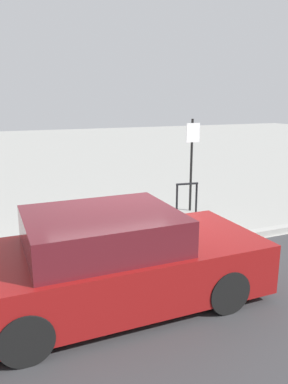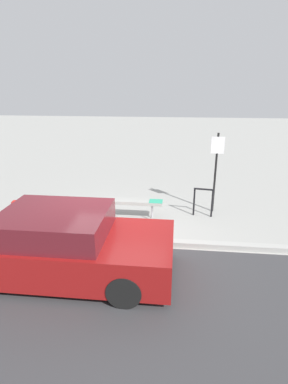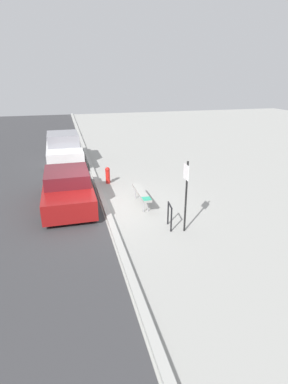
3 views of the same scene
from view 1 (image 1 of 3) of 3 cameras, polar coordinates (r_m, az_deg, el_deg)
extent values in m
plane|color=#9E9E99|center=(6.77, -2.40, -10.08)|extent=(60.00, 60.00, 0.00)
cube|color=#A8A8A3|center=(6.74, -2.40, -9.58)|extent=(60.00, 0.20, 0.13)
cylinder|color=#99999E|center=(7.71, -9.65, -5.39)|extent=(0.04, 0.04, 0.46)
cylinder|color=#99999E|center=(8.08, -0.53, -4.28)|extent=(0.04, 0.04, 0.46)
cylinder|color=#99999E|center=(7.87, -9.93, -5.00)|extent=(0.04, 0.04, 0.46)
cylinder|color=#99999E|center=(8.23, -0.97, -3.94)|extent=(0.04, 0.04, 0.46)
cube|color=#999993|center=(7.87, -5.21, -2.76)|extent=(1.88, 0.32, 0.09)
cube|color=teal|center=(8.10, -0.10, -1.85)|extent=(0.36, 0.31, 0.01)
cylinder|color=black|center=(8.96, 5.03, -1.35)|extent=(0.05, 0.05, 0.80)
cylinder|color=black|center=(9.14, 7.98, -1.12)|extent=(0.05, 0.05, 0.80)
cylinder|color=black|center=(8.95, 6.59, 1.24)|extent=(0.55, 0.12, 0.05)
cylinder|color=black|center=(9.37, 7.21, 3.98)|extent=(0.06, 0.06, 2.30)
cube|color=white|center=(9.23, 7.49, 8.95)|extent=(0.36, 0.02, 0.46)
cylinder|color=black|center=(6.48, 4.03, -8.36)|extent=(0.60, 0.18, 0.60)
cylinder|color=black|center=(5.21, 12.56, -14.54)|extent=(0.60, 0.18, 0.60)
cylinder|color=black|center=(5.87, -19.25, -11.62)|extent=(0.60, 0.18, 0.60)
cylinder|color=black|center=(4.42, -17.55, -20.46)|extent=(0.60, 0.18, 0.60)
cube|color=maroon|center=(5.25, -4.46, -11.61)|extent=(4.11, 1.80, 0.70)
cube|color=#59171F|center=(4.98, -6.38, -5.89)|extent=(1.98, 1.61, 0.49)
camera|label=2|loc=(3.62, 76.50, 15.81)|focal=28.00mm
camera|label=3|loc=(13.43, 49.48, 17.36)|focal=28.00mm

